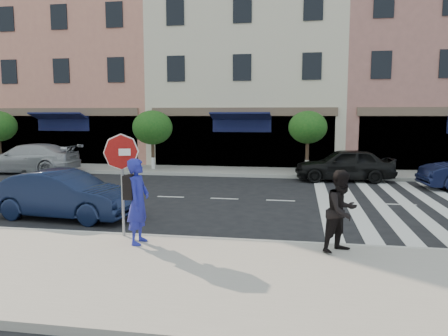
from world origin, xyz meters
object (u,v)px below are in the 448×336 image
car_far_left (28,158)px  car_near_mid (64,195)px  walker (342,211)px  photographer (138,201)px  car_far_mid (344,165)px  stop_sign (122,162)px

car_far_left → car_near_mid: bearing=35.8°
walker → car_far_left: 18.37m
photographer → car_far_left: 15.24m
photographer → car_near_mid: size_ratio=0.45×
car_near_mid → car_far_mid: size_ratio=0.96×
walker → car_far_mid: (1.13, 11.10, -0.26)m
stop_sign → car_far_mid: bearing=40.5°
stop_sign → car_far_left: size_ratio=0.46×
car_far_left → car_far_mid: size_ratio=1.19×
car_near_mid → car_far_left: (-7.04, 8.80, 0.06)m
stop_sign → car_near_mid: (-2.64, 1.97, -1.22)m
photographer → car_far_mid: (5.50, 11.26, -0.35)m
stop_sign → car_far_mid: stop_sign is taller
walker → car_far_left: size_ratio=0.33×
stop_sign → photographer: size_ratio=1.27×
car_near_mid → car_far_mid: car_far_mid is taller
walker → car_far_left: bearing=98.4°
stop_sign → car_near_mid: size_ratio=0.57×
photographer → walker: 4.38m
car_near_mid → car_far_mid: (8.71, 8.80, 0.05)m
stop_sign → car_near_mid: stop_sign is taller
car_far_mid → walker: bearing=-11.0°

